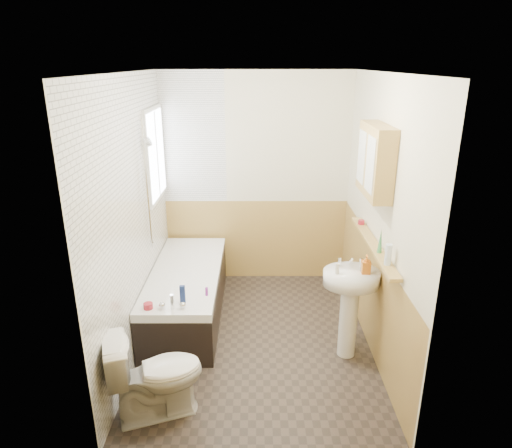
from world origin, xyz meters
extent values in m
plane|color=#2B241E|center=(0.00, 0.00, 0.00)|extent=(2.80, 2.80, 0.00)
plane|color=white|center=(0.00, 0.00, 2.50)|extent=(2.80, 2.80, 0.00)
cube|color=beige|center=(0.00, 1.41, 1.25)|extent=(2.20, 0.02, 2.50)
cube|color=beige|center=(0.00, -1.41, 1.25)|extent=(2.20, 0.02, 2.50)
cube|color=beige|center=(-1.11, 0.00, 1.25)|extent=(0.02, 2.80, 2.50)
cube|color=beige|center=(1.11, 0.00, 1.25)|extent=(0.02, 2.80, 2.50)
cube|color=tan|center=(1.09, 0.00, 0.50)|extent=(0.01, 2.80, 1.00)
cube|color=tan|center=(0.00, -1.39, 0.50)|extent=(2.20, 0.01, 1.00)
cube|color=tan|center=(0.00, 1.39, 0.50)|extent=(2.20, 0.01, 1.00)
cube|color=white|center=(-1.09, 0.00, 1.25)|extent=(0.01, 2.80, 2.50)
cube|color=white|center=(-0.73, 1.39, 1.75)|extent=(0.75, 0.01, 1.50)
cube|color=white|center=(-1.07, 0.95, 1.65)|extent=(0.03, 0.79, 0.99)
cube|color=white|center=(-1.05, 0.95, 1.65)|extent=(0.01, 0.70, 0.90)
cube|color=white|center=(-1.05, 0.95, 1.65)|extent=(0.01, 0.04, 0.90)
cube|color=black|center=(-0.73, 0.44, 0.23)|extent=(0.70, 1.79, 0.46)
cube|color=white|center=(-0.73, 0.44, 0.50)|extent=(0.70, 1.79, 0.08)
cube|color=white|center=(-0.73, 0.44, 0.49)|extent=(0.56, 1.65, 0.04)
cylinder|color=silver|center=(-0.73, -0.36, 0.61)|extent=(0.04, 0.04, 0.14)
sphere|color=silver|center=(-0.82, -0.36, 0.58)|extent=(0.06, 0.06, 0.06)
sphere|color=silver|center=(-0.64, -0.36, 0.58)|extent=(0.06, 0.06, 0.06)
cylinder|color=silver|center=(-1.05, 0.38, 1.46)|extent=(0.02, 0.02, 1.26)
cylinder|color=silver|center=(-1.05, 0.38, 0.88)|extent=(0.05, 0.05, 0.02)
cylinder|color=silver|center=(-1.05, 0.38, 2.04)|extent=(0.05, 0.05, 0.02)
cylinder|color=silver|center=(-1.00, 0.38, 1.88)|extent=(0.07, 0.08, 0.09)
imported|color=white|center=(-0.76, -1.00, 0.35)|extent=(0.81, 0.61, 0.70)
cylinder|color=white|center=(0.84, -0.25, 0.35)|extent=(0.16, 0.16, 0.69)
ellipsoid|color=white|center=(0.84, -0.25, 0.79)|extent=(0.50, 0.40, 0.13)
cylinder|color=silver|center=(0.74, -0.15, 0.89)|extent=(0.03, 0.03, 0.08)
cylinder|color=silver|center=(0.94, -0.15, 0.89)|extent=(0.03, 0.03, 0.08)
cylinder|color=silver|center=(0.84, -0.17, 0.92)|extent=(0.02, 0.11, 0.09)
cube|color=tan|center=(1.04, -0.12, 1.05)|extent=(0.10, 1.42, 0.03)
cube|color=tan|center=(1.02, -0.04, 1.79)|extent=(0.16, 0.67, 0.60)
cube|color=silver|center=(0.93, -0.20, 1.79)|extent=(0.01, 0.26, 0.45)
cube|color=silver|center=(0.93, 0.12, 1.79)|extent=(0.01, 0.26, 0.45)
cylinder|color=silver|center=(1.04, -0.57, 1.15)|extent=(0.07, 0.07, 0.17)
cone|color=#388447|center=(1.04, -0.32, 1.17)|extent=(0.05, 0.05, 0.21)
cylinder|color=maroon|center=(1.04, 0.38, 1.09)|extent=(0.08, 0.08, 0.04)
imported|color=orange|center=(0.95, -0.29, 0.89)|extent=(0.09, 0.17, 0.08)
cylinder|color=silver|center=(0.70, -0.30, 0.90)|extent=(0.04, 0.04, 0.10)
cube|color=navy|center=(-0.65, -0.25, 0.63)|extent=(0.05, 0.03, 0.17)
cylinder|color=maroon|center=(-0.94, -0.35, 0.57)|extent=(0.10, 0.10, 0.05)
cylinder|color=purple|center=(-0.46, -0.11, 0.58)|extent=(0.03, 0.03, 0.08)
camera|label=1|loc=(0.00, -3.86, 2.59)|focal=32.00mm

